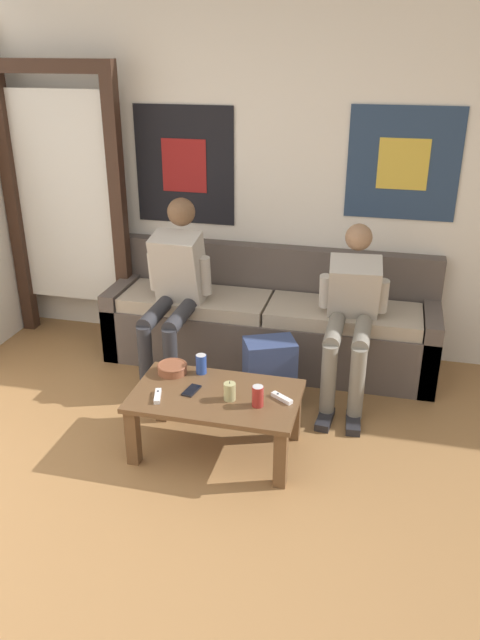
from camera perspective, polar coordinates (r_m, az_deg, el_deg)
ground_plane at (r=3.16m, az=-9.85°, el=-21.89°), size 18.00×18.00×0.00m
wall_back at (r=4.76m, az=1.47°, el=12.22°), size 10.00×0.07×2.55m
door_frame at (r=5.10m, az=-15.80°, el=11.24°), size 1.00×0.10×2.15m
couch at (r=4.73m, az=2.73°, el=-0.37°), size 2.46×0.65×0.84m
coffee_table at (r=3.68m, az=-2.22°, el=-7.71°), size 0.97×0.58×0.39m
person_seated_adult at (r=4.43m, az=-6.02°, el=3.21°), size 0.47×0.88×1.26m
person_seated_teen at (r=4.21m, az=10.14°, el=1.00°), size 0.47×0.90×1.14m
backpack at (r=4.17m, az=2.74°, el=-5.07°), size 0.39×0.34×0.48m
ceramic_bowl at (r=3.87m, az=-6.21°, el=-4.38°), size 0.19×0.19×0.06m
pillar_candle at (r=3.56m, az=-0.95°, el=-6.56°), size 0.07×0.07×0.12m
drink_can_blue at (r=3.84m, az=-3.57°, el=-4.04°), size 0.07×0.07×0.12m
drink_can_red at (r=3.50m, az=1.63°, el=-6.97°), size 0.07×0.07×0.12m
game_controller_near_left at (r=3.59m, az=3.84°, el=-7.12°), size 0.14×0.11×0.03m
game_controller_near_right at (r=3.63m, az=-7.54°, el=-6.91°), size 0.07×0.15×0.03m
cell_phone at (r=3.68m, az=-4.46°, el=-6.43°), size 0.09×0.15×0.01m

